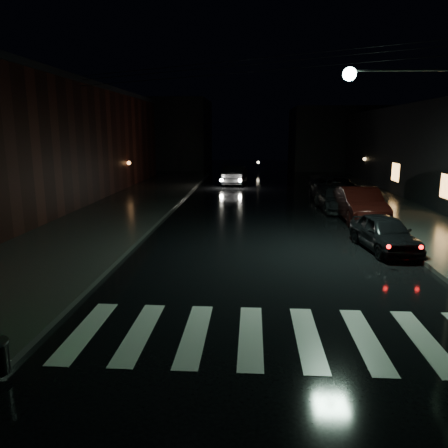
% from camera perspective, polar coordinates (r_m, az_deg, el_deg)
% --- Properties ---
extents(ground, '(120.00, 120.00, 0.00)m').
position_cam_1_polar(ground, '(9.47, -11.72, -15.03)').
color(ground, black).
rests_on(ground, ground).
extents(sidewalk_left, '(6.00, 44.00, 0.15)m').
position_cam_1_polar(sidewalk_left, '(23.69, -14.51, 1.39)').
color(sidewalk_left, '#282826').
rests_on(sidewalk_left, ground).
extents(sidewalk_right, '(4.00, 44.00, 0.15)m').
position_cam_1_polar(sidewalk_right, '(23.76, 22.35, 0.90)').
color(sidewalk_right, '#282826').
rests_on(sidewalk_right, ground).
extents(building_far_left, '(14.00, 10.00, 8.00)m').
position_cam_1_polar(building_far_left, '(54.54, -9.59, 11.51)').
color(building_far_left, black).
rests_on(building_far_left, ground).
extents(building_far_right, '(14.00, 10.00, 7.00)m').
position_cam_1_polar(building_far_right, '(54.38, 16.35, 10.67)').
color(building_far_right, black).
rests_on(building_far_right, ground).
extents(crosswalk, '(9.00, 3.00, 0.01)m').
position_cam_1_polar(crosswalk, '(9.63, 7.20, -14.36)').
color(crosswalk, beige).
rests_on(crosswalk, ground).
extents(parked_car_a, '(2.01, 4.00, 1.31)m').
position_cam_1_polar(parked_car_a, '(16.95, 20.22, -1.08)').
color(parked_car_a, black).
rests_on(parked_car_a, ground).
extents(parked_car_b, '(1.80, 4.98, 1.63)m').
position_cam_1_polar(parked_car_b, '(22.15, 17.31, 2.46)').
color(parked_car_b, black).
rests_on(parked_car_b, ground).
extents(parked_car_c, '(2.05, 4.62, 1.32)m').
position_cam_1_polar(parked_car_c, '(24.90, 14.42, 3.25)').
color(parked_car_c, black).
rests_on(parked_car_c, ground).
extents(parked_car_d, '(2.99, 5.94, 1.61)m').
position_cam_1_polar(parked_car_d, '(27.57, 14.64, 4.37)').
color(parked_car_d, black).
rests_on(parked_car_d, ground).
extents(oncoming_car, '(2.06, 4.88, 1.57)m').
position_cam_1_polar(oncoming_car, '(36.13, 1.48, 6.42)').
color(oncoming_car, black).
rests_on(oncoming_car, ground).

